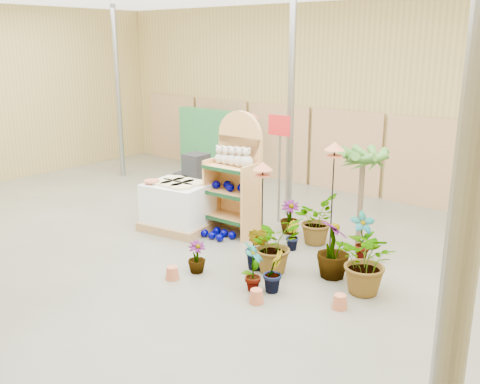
% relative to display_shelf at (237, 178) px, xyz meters
% --- Properties ---
extents(room, '(15.20, 12.10, 4.70)m').
position_rel_display_shelf_xyz_m(room, '(0.22, -1.13, 1.14)').
color(room, '#5D5D4E').
rests_on(room, ground).
extents(display_shelf, '(1.00, 0.65, 2.34)m').
position_rel_display_shelf_xyz_m(display_shelf, '(0.00, 0.00, 0.00)').
color(display_shelf, tan).
rests_on(display_shelf, ground).
extents(teddy_bears, '(0.87, 0.24, 0.38)m').
position_rel_display_shelf_xyz_m(teddy_bears, '(0.04, -0.11, 0.41)').
color(teddy_bears, beige).
rests_on(teddy_bears, display_shelf).
extents(gazing_balls_shelf, '(0.86, 0.29, 0.16)m').
position_rel_display_shelf_xyz_m(gazing_balls_shelf, '(0.00, -0.14, -0.15)').
color(gazing_balls_shelf, '#00006C').
rests_on(gazing_balls_shelf, display_shelf).
extents(gazing_balls_floor, '(0.63, 0.39, 0.15)m').
position_rel_display_shelf_xyz_m(gazing_balls_floor, '(-0.01, -0.53, -0.99)').
color(gazing_balls_floor, '#00006C').
rests_on(gazing_balls_floor, ground).
extents(pallet_stack, '(1.45, 1.27, 0.97)m').
position_rel_display_shelf_xyz_m(pallet_stack, '(-0.97, -0.63, -0.60)').
color(pallet_stack, '#9F784D').
rests_on(pallet_stack, ground).
extents(charcoal_planters, '(0.80, 0.50, 1.00)m').
position_rel_display_shelf_xyz_m(charcoal_planters, '(-2.50, 1.39, -0.65)').
color(charcoal_planters, black).
rests_on(charcoal_planters, ground).
extents(trellis_stock, '(2.00, 0.30, 1.80)m').
position_rel_display_shelf_xyz_m(trellis_stock, '(-3.58, 3.16, -0.17)').
color(trellis_stock, '#2B733A').
rests_on(trellis_stock, ground).
extents(offer_sign, '(0.50, 0.08, 2.20)m').
position_rel_display_shelf_xyz_m(offer_sign, '(0.32, 0.94, 0.50)').
color(offer_sign, gray).
rests_on(offer_sign, ground).
extents(bird_table_front, '(0.34, 0.34, 1.61)m').
position_rel_display_shelf_xyz_m(bird_table_front, '(0.98, -0.49, 0.41)').
color(bird_table_front, black).
rests_on(bird_table_front, ground).
extents(bird_table_right, '(0.34, 0.34, 1.99)m').
position_rel_display_shelf_xyz_m(bird_table_right, '(2.02, 0.09, 0.78)').
color(bird_table_right, black).
rests_on(bird_table_right, ground).
extents(bird_table_back, '(0.34, 0.34, 1.88)m').
position_rel_display_shelf_xyz_m(bird_table_back, '(-1.86, 2.91, 0.67)').
color(bird_table_back, black).
rests_on(bird_table_back, ground).
extents(palm, '(0.70, 0.70, 1.89)m').
position_rel_display_shelf_xyz_m(palm, '(2.19, 0.82, 0.56)').
color(palm, brown).
rests_on(palm, ground).
extents(potted_plant_1, '(0.42, 0.34, 0.75)m').
position_rel_display_shelf_xyz_m(potted_plant_1, '(1.44, -1.22, -0.70)').
color(potted_plant_1, '#3A7025').
rests_on(potted_plant_1, ground).
extents(potted_plant_2, '(0.96, 1.03, 0.94)m').
position_rel_display_shelf_xyz_m(potted_plant_2, '(1.68, -1.10, -0.60)').
color(potted_plant_2, '#3A7025').
rests_on(potted_plant_2, ground).
extents(potted_plant_3, '(0.73, 0.73, 0.94)m').
position_rel_display_shelf_xyz_m(potted_plant_3, '(2.52, -0.69, -0.60)').
color(potted_plant_3, '#3A7025').
rests_on(potted_plant_3, ground).
extents(potted_plant_4, '(0.52, 0.51, 0.82)m').
position_rel_display_shelf_xyz_m(potted_plant_4, '(2.53, 0.26, -0.66)').
color(potted_plant_4, '#3A7025').
rests_on(potted_plant_4, ground).
extents(potted_plant_5, '(0.36, 0.36, 0.51)m').
position_rel_display_shelf_xyz_m(potted_plant_5, '(1.37, -0.13, -0.81)').
color(potted_plant_5, '#3A7025').
rests_on(potted_plant_5, ground).
extents(potted_plant_6, '(0.91, 0.98, 0.90)m').
position_rel_display_shelf_xyz_m(potted_plant_6, '(1.52, 0.42, -0.62)').
color(potted_plant_6, '#3A7025').
rests_on(potted_plant_6, ground).
extents(potted_plant_7, '(0.39, 0.39, 0.52)m').
position_rel_display_shelf_xyz_m(potted_plant_7, '(0.75, -1.91, -0.81)').
color(potted_plant_7, '#3A7025').
rests_on(potted_plant_7, ground).
extents(potted_plant_8, '(0.42, 0.48, 0.77)m').
position_rel_display_shelf_xyz_m(potted_plant_8, '(1.86, -1.88, -0.68)').
color(potted_plant_8, '#3A7025').
rests_on(potted_plant_8, ground).
extents(potted_plant_9, '(0.34, 0.39, 0.63)m').
position_rel_display_shelf_xyz_m(potted_plant_9, '(2.09, -1.69, -0.75)').
color(potted_plant_9, '#3A7025').
rests_on(potted_plant_9, ground).
extents(potted_plant_10, '(0.93, 0.81, 1.00)m').
position_rel_display_shelf_xyz_m(potted_plant_10, '(3.20, -0.88, -0.57)').
color(potted_plant_10, '#3A7025').
rests_on(potted_plant_10, ground).
extents(potted_plant_11, '(0.51, 0.51, 0.64)m').
position_rel_display_shelf_xyz_m(potted_plant_11, '(0.87, 0.54, -0.75)').
color(potted_plant_11, '#3A7025').
rests_on(potted_plant_11, ground).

